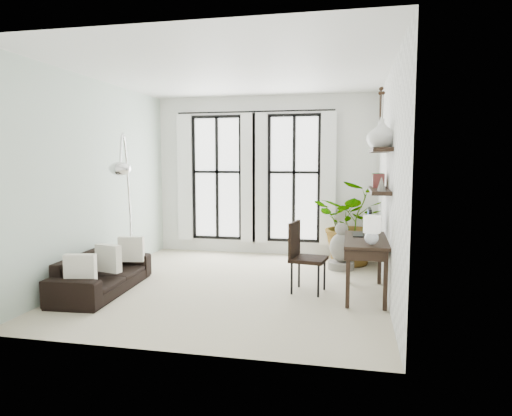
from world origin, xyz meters
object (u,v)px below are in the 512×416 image
(desk, at_px, (366,244))
(arc_lamp, at_px, (125,168))
(sofa, at_px, (103,273))
(desk_chair, at_px, (302,252))
(plant, at_px, (354,223))
(buddha, at_px, (341,250))

(desk, bearing_deg, arc_lamp, 179.81)
(sofa, height_order, desk_chair, desk_chair)
(sofa, bearing_deg, desk_chair, -81.64)
(plant, relative_size, desk_chair, 1.51)
(plant, distance_m, desk_chair, 2.09)
(sofa, xyz_separation_m, buddha, (3.38, 2.11, 0.07))
(plant, xyz_separation_m, buddha, (-0.22, -0.44, -0.43))
(sofa, distance_m, plant, 4.44)
(plant, distance_m, desk, 2.01)
(arc_lamp, distance_m, buddha, 3.91)
(sofa, bearing_deg, buddha, -61.56)
(arc_lamp, relative_size, buddha, 2.81)
(sofa, xyz_separation_m, desk_chair, (2.85, 0.60, 0.31))
(desk, bearing_deg, desk_chair, 176.30)
(desk_chair, relative_size, buddha, 1.24)
(desk, xyz_separation_m, buddha, (-0.36, 1.57, -0.41))
(plant, height_order, desk_chair, plant)
(arc_lamp, bearing_deg, desk_chair, 0.95)
(sofa, relative_size, arc_lamp, 0.82)
(sofa, height_order, plant, plant)
(plant, xyz_separation_m, desk, (0.15, -2.00, -0.02))
(arc_lamp, bearing_deg, buddha, 25.39)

